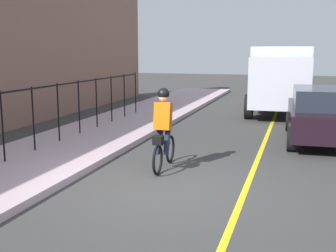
{
  "coord_description": "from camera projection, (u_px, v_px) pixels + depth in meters",
  "views": [
    {
      "loc": [
        -7.33,
        -2.48,
        2.62
      ],
      "look_at": [
        1.33,
        0.21,
        1.0
      ],
      "focal_mm": 45.2,
      "sensor_mm": 36.0,
      "label": 1
    }
  ],
  "objects": [
    {
      "name": "iron_fence",
      "position": [
        18.0,
        110.0,
        9.91
      ],
      "size": [
        14.98,
        0.04,
        1.6
      ],
      "color": "black",
      "rests_on": "sidewalk"
    },
    {
      "name": "ground_plane",
      "position": [
        158.0,
        190.0,
        8.08
      ],
      "size": [
        80.0,
        80.0,
        0.0
      ],
      "primitive_type": "plane",
      "color": "#383837"
    },
    {
      "name": "sidewalk",
      "position": [
        8.0,
        171.0,
        9.06
      ],
      "size": [
        40.0,
        3.2,
        0.15
      ],
      "primitive_type": "cube",
      "color": "#B79FA9",
      "rests_on": "ground"
    },
    {
      "name": "lane_line_centre",
      "position": [
        242.0,
        198.0,
        7.61
      ],
      "size": [
        36.0,
        0.12,
        0.01
      ],
      "primitive_type": "cube",
      "color": "yellow",
      "rests_on": "ground"
    },
    {
      "name": "cyclist_lead",
      "position": [
        163.0,
        129.0,
        9.31
      ],
      "size": [
        1.71,
        0.37,
        1.83
      ],
      "rotation": [
        0.0,
        0.0,
        0.04
      ],
      "color": "black",
      "rests_on": "ground"
    },
    {
      "name": "box_truck_background",
      "position": [
        281.0,
        76.0,
        18.29
      ],
      "size": [
        6.78,
        2.72,
        2.78
      ],
      "rotation": [
        0.0,
        0.0,
        3.18
      ],
      "color": "#B1BDB8",
      "rests_on": "ground"
    },
    {
      "name": "patrol_sedan",
      "position": [
        322.0,
        114.0,
        12.18
      ],
      "size": [
        4.47,
        2.07,
        1.58
      ],
      "rotation": [
        0.0,
        0.0,
        0.04
      ],
      "color": "black",
      "rests_on": "ground"
    }
  ]
}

